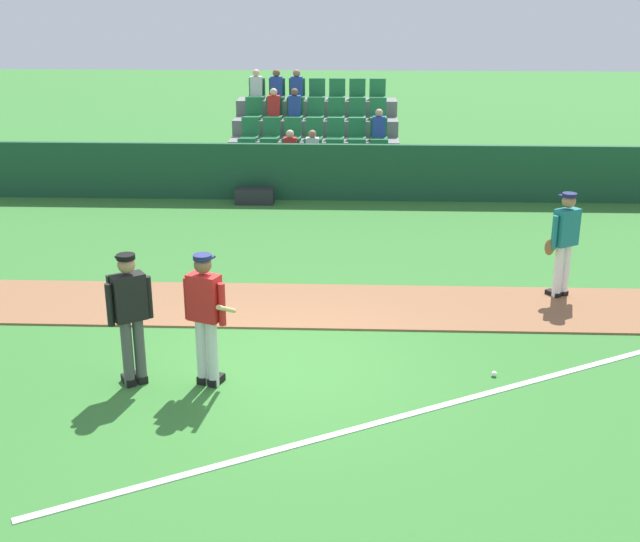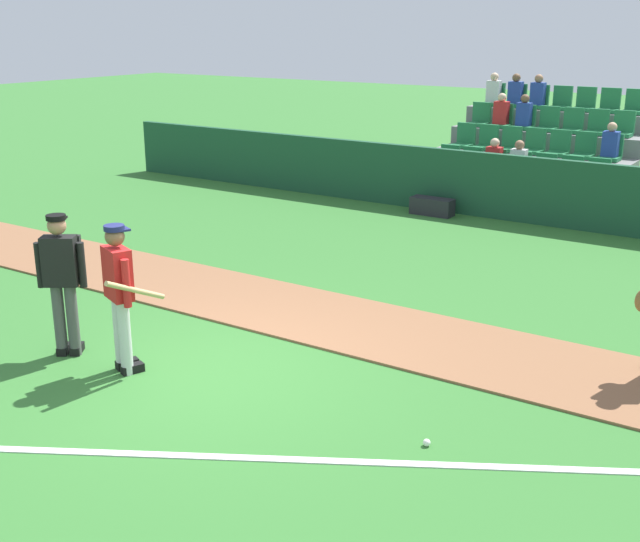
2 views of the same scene
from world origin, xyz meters
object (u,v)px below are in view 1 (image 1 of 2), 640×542
(batter_red_jersey, at_px, (206,315))
(runner_teal_jersey, at_px, (564,241))
(baseball, at_px, (494,374))
(equipment_bag, at_px, (255,196))
(umpire_home_plate, at_px, (130,312))

(batter_red_jersey, xyz_separation_m, runner_teal_jersey, (5.22, 3.30, -0.01))
(baseball, bearing_deg, equipment_bag, 115.49)
(batter_red_jersey, distance_m, umpire_home_plate, 0.96)
(batter_red_jersey, bearing_deg, baseball, 5.69)
(runner_teal_jersey, bearing_deg, batter_red_jersey, -147.69)
(batter_red_jersey, xyz_separation_m, equipment_bag, (-0.48, 9.14, -0.79))
(umpire_home_plate, distance_m, baseball, 4.78)
(baseball, distance_m, equipment_bag, 9.72)
(runner_teal_jersey, bearing_deg, umpire_home_plate, -151.78)
(batter_red_jersey, height_order, equipment_bag, batter_red_jersey)
(umpire_home_plate, relative_size, baseball, 23.78)
(umpire_home_plate, relative_size, equipment_bag, 1.96)
(batter_red_jersey, distance_m, baseball, 3.84)
(batter_red_jersey, bearing_deg, umpire_home_plate, -179.20)
(umpire_home_plate, bearing_deg, runner_teal_jersey, 28.22)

